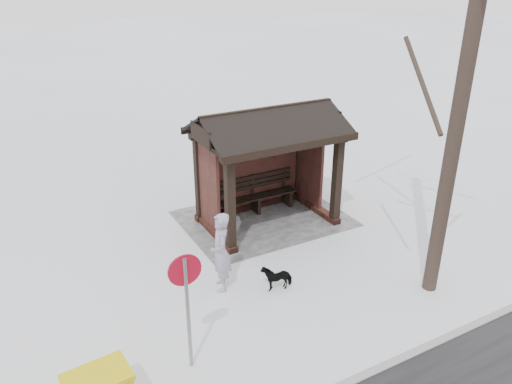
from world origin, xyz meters
TOP-DOWN VIEW (x-y plane):
  - ground at (0.00, 0.00)m, footprint 120.00×120.00m
  - kerb at (0.00, 5.50)m, footprint 120.00×0.15m
  - trampled_patch at (0.00, -0.20)m, footprint 4.20×3.20m
  - bus_shelter at (0.00, -0.16)m, footprint 3.60×2.40m
  - pedestrian at (2.31, 2.12)m, footprint 0.58×0.72m
  - dog at (1.30, 2.66)m, footprint 0.67×0.39m
  - road_sign at (3.71, 3.88)m, footprint 0.55×0.09m

SIDE VIEW (x-z plane):
  - ground at x=0.00m, z-range 0.00..0.00m
  - trampled_patch at x=0.00m, z-range 0.00..0.02m
  - kerb at x=0.00m, z-range -0.02..0.04m
  - dog at x=1.30m, z-range 0.00..0.53m
  - pedestrian at x=2.31m, z-range 0.00..1.71m
  - road_sign at x=3.71m, z-range 0.49..2.64m
  - bus_shelter at x=0.00m, z-range 0.62..3.71m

